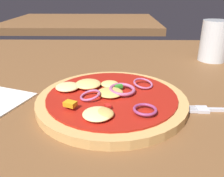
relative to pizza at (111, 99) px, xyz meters
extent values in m
cube|color=brown|center=(-0.06, 0.02, -0.03)|extent=(1.28, 1.00, 0.04)
cylinder|color=tan|center=(0.00, 0.00, 0.00)|extent=(0.25, 0.25, 0.01)
cylinder|color=#A81C11|center=(0.00, 0.00, 0.01)|extent=(0.21, 0.21, 0.00)
ellipsoid|color=#F4DB8E|center=(-0.02, -0.07, 0.01)|extent=(0.04, 0.04, 0.01)
ellipsoid|color=#E5BC60|center=(0.00, 0.00, 0.01)|extent=(0.04, 0.04, 0.01)
ellipsoid|color=#EFCC72|center=(0.00, 0.04, 0.01)|extent=(0.03, 0.03, 0.01)
ellipsoid|color=#F4DB8E|center=(-0.08, 0.02, 0.01)|extent=(0.04, 0.04, 0.01)
ellipsoid|color=#EFCC72|center=(-0.04, 0.03, 0.01)|extent=(0.05, 0.05, 0.01)
ellipsoid|color=#E5BC60|center=(-0.01, -0.07, 0.01)|extent=(0.03, 0.03, 0.01)
torus|color=#B25984|center=(-0.03, -0.01, 0.01)|extent=(0.04, 0.04, 0.01)
torus|color=#B25984|center=(0.02, 0.01, 0.01)|extent=(0.06, 0.06, 0.01)
torus|color=#93386B|center=(0.05, -0.06, 0.01)|extent=(0.04, 0.04, 0.00)
torus|color=#B25984|center=(0.06, 0.04, 0.01)|extent=(0.05, 0.05, 0.01)
cube|color=#2D8C28|center=(0.01, 0.02, 0.01)|extent=(0.02, 0.01, 0.01)
cube|color=orange|center=(-0.06, -0.05, 0.02)|extent=(0.02, 0.02, 0.01)
cube|color=red|center=(0.00, -0.05, 0.01)|extent=(0.01, 0.01, 0.00)
cube|color=silver|center=(0.15, -0.02, -0.01)|extent=(0.02, 0.02, 0.01)
cube|color=silver|center=(0.12, -0.01, -0.01)|extent=(0.03, 0.00, 0.00)
cube|color=silver|center=(0.12, -0.02, -0.01)|extent=(0.03, 0.00, 0.00)
cube|color=silver|center=(0.12, -0.02, -0.01)|extent=(0.03, 0.00, 0.00)
cube|color=silver|center=(0.12, -0.03, -0.01)|extent=(0.03, 0.00, 0.00)
cylinder|color=silver|center=(0.27, 0.26, 0.04)|extent=(0.07, 0.07, 0.10)
cylinder|color=gold|center=(0.27, 0.26, 0.03)|extent=(0.06, 0.06, 0.07)
cylinder|color=white|center=(0.27, 0.26, 0.07)|extent=(0.06, 0.06, 0.01)
cube|color=brown|center=(-0.20, 1.12, -0.03)|extent=(0.90, 0.67, 0.04)
camera|label=1|loc=(0.01, -0.35, 0.17)|focal=37.08mm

